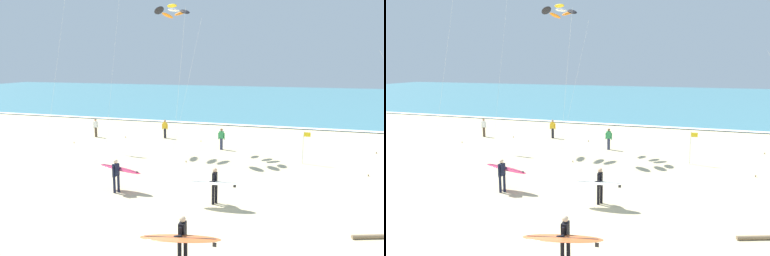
{
  "view_description": "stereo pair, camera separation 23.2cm",
  "coord_description": "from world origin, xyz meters",
  "views": [
    {
      "loc": [
        5.4,
        -11.89,
        6.41
      ],
      "look_at": [
        -0.22,
        6.05,
        3.02
      ],
      "focal_mm": 34.42,
      "sensor_mm": 36.0,
      "label": 1
    },
    {
      "loc": [
        5.62,
        -11.82,
        6.41
      ],
      "look_at": [
        -0.22,
        6.05,
        3.02
      ],
      "focal_mm": 34.42,
      "sensor_mm": 36.0,
      "label": 2
    }
  ],
  "objects": [
    {
      "name": "ground_plane",
      "position": [
        0.0,
        0.0,
        0.0
      ],
      "size": [
        160.0,
        160.0,
        0.0
      ],
      "primitive_type": "plane",
      "color": "beige"
    },
    {
      "name": "ocean_water",
      "position": [
        0.0,
        54.39,
        0.04
      ],
      "size": [
        160.0,
        60.0,
        0.08
      ],
      "primitive_type": "cube",
      "color": "teal",
      "rests_on": "ground"
    },
    {
      "name": "shoreline_foam",
      "position": [
        0.0,
        24.69,
        0.09
      ],
      "size": [
        160.0,
        0.9,
        0.01
      ],
      "primitive_type": "cube",
      "color": "white",
      "rests_on": "ocean_water"
    },
    {
      "name": "surfer_lead",
      "position": [
        1.91,
        -1.92,
        1.05
      ],
      "size": [
        2.61,
        0.98,
        1.71
      ],
      "color": "black",
      "rests_on": "ground"
    },
    {
      "name": "surfer_trailing",
      "position": [
        -3.36,
        3.79,
        1.05
      ],
      "size": [
        2.44,
        1.04,
        1.71
      ],
      "color": "black",
      "rests_on": "ground"
    },
    {
      "name": "surfer_third",
      "position": [
        1.62,
        3.47,
        1.05
      ],
      "size": [
        2.28,
        0.98,
        1.71
      ],
      "color": "black",
      "rests_on": "ground"
    },
    {
      "name": "kite_arc_ivory_far",
      "position": [
        -4.12,
        14.09,
        9.85
      ],
      "size": [
        2.63,
        3.18,
        10.18
      ],
      "color": "orange",
      "rests_on": "ground"
    },
    {
      "name": "kite_arc_golden_low",
      "position": [
        -3.55,
        12.2,
        9.85
      ],
      "size": [
        3.03,
        3.45,
        10.2
      ],
      "color": "black",
      "rests_on": "ground"
    },
    {
      "name": "bystander_white_top",
      "position": [
        -11.83,
        15.34,
        0.81
      ],
      "size": [
        0.5,
        0.22,
        1.59
      ],
      "color": "#4C3D2D",
      "rests_on": "ground"
    },
    {
      "name": "bystander_green_top",
      "position": [
        -0.46,
        14.07,
        0.81
      ],
      "size": [
        0.5,
        0.22,
        1.59
      ],
      "color": "#2D334C",
      "rests_on": "ground"
    },
    {
      "name": "bystander_yellow_top",
      "position": [
        -5.95,
        16.65,
        0.81
      ],
      "size": [
        0.49,
        0.23,
        1.59
      ],
      "color": "black",
      "rests_on": "ground"
    },
    {
      "name": "lifeguard_flag",
      "position": [
        5.38,
        11.9,
        1.27
      ],
      "size": [
        0.45,
        0.05,
        2.1
      ],
      "color": "silver",
      "rests_on": "ground"
    },
    {
      "name": "driftwood_log",
      "position": [
        7.95,
        2.1,
        0.08
      ],
      "size": [
        1.46,
        0.66,
        0.16
      ],
      "primitive_type": "cylinder",
      "rotation": [
        0.0,
        1.57,
        0.35
      ],
      "color": "#846B4C",
      "rests_on": "ground"
    }
  ]
}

